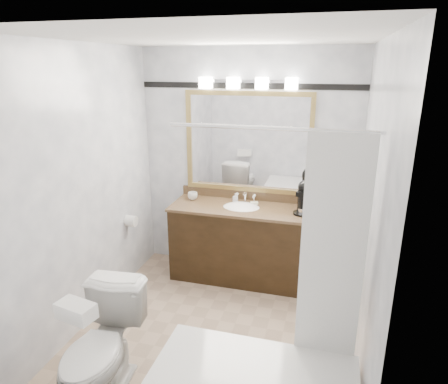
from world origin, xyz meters
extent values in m
cube|color=tan|center=(0.00, 0.00, -0.01)|extent=(2.40, 2.60, 0.01)
cube|color=white|center=(0.00, 0.00, 2.50)|extent=(2.40, 2.60, 0.01)
cube|color=white|center=(0.00, 1.30, 1.25)|extent=(2.40, 0.01, 2.50)
cube|color=white|center=(0.00, -1.30, 1.25)|extent=(2.40, 0.01, 2.50)
cube|color=white|center=(-1.20, 0.00, 1.25)|extent=(0.01, 2.60, 2.50)
cube|color=white|center=(1.20, 0.00, 1.25)|extent=(0.01, 2.60, 2.50)
cube|color=black|center=(0.00, 1.01, 0.41)|extent=(1.50, 0.55, 0.82)
cube|color=olive|center=(0.00, 1.01, 0.83)|extent=(1.53, 0.58, 0.03)
cube|color=olive|center=(0.00, 1.29, 0.90)|extent=(1.53, 0.03, 0.10)
ellipsoid|color=white|center=(0.00, 1.01, 0.82)|extent=(0.44, 0.34, 0.14)
cube|color=tan|center=(0.00, 1.28, 2.02)|extent=(1.40, 0.04, 0.05)
cube|color=tan|center=(0.00, 1.28, 0.97)|extent=(1.40, 0.04, 0.05)
cube|color=tan|center=(-0.68, 1.28, 1.50)|extent=(0.05, 0.04, 1.00)
cube|color=tan|center=(0.68, 1.28, 1.50)|extent=(0.05, 0.04, 1.00)
cube|color=white|center=(0.00, 1.29, 1.50)|extent=(1.30, 0.01, 1.00)
cube|color=silver|center=(0.00, 1.27, 2.15)|extent=(0.90, 0.05, 0.03)
cube|color=white|center=(-0.45, 1.22, 2.13)|extent=(0.12, 0.12, 0.12)
cube|color=white|center=(-0.15, 1.22, 2.13)|extent=(0.12, 0.12, 0.12)
cube|color=white|center=(0.15, 1.22, 2.13)|extent=(0.12, 0.12, 0.12)
cube|color=white|center=(0.45, 1.22, 2.13)|extent=(0.12, 0.12, 0.12)
cube|color=black|center=(0.00, 1.29, 2.10)|extent=(2.40, 0.01, 0.06)
cylinder|color=silver|center=(0.53, -0.54, 1.95)|extent=(1.30, 0.02, 0.02)
cube|color=white|center=(0.95, -0.55, 1.18)|extent=(0.40, 0.04, 1.55)
cylinder|color=white|center=(-1.14, 0.66, 0.70)|extent=(0.11, 0.12, 0.12)
imported|color=white|center=(-0.56, -0.92, 0.40)|extent=(0.52, 0.83, 0.81)
cube|color=white|center=(-0.56, -1.12, 0.86)|extent=(0.27, 0.18, 0.10)
cylinder|color=black|center=(0.65, 0.97, 0.86)|extent=(0.18, 0.18, 0.02)
cylinder|color=black|center=(0.67, 1.02, 0.99)|extent=(0.15, 0.15, 0.26)
sphere|color=black|center=(0.67, 1.02, 1.12)|extent=(0.16, 0.16, 0.16)
cube|color=black|center=(0.64, 0.95, 1.08)|extent=(0.13, 0.13, 0.05)
cylinder|color=silver|center=(0.64, 0.95, 0.89)|extent=(0.06, 0.06, 0.06)
imported|color=white|center=(-0.59, 1.11, 0.89)|extent=(0.12, 0.12, 0.09)
imported|color=white|center=(-0.10, 1.17, 0.90)|extent=(0.06, 0.06, 0.10)
cube|color=beige|center=(0.12, 1.13, 0.86)|extent=(0.09, 0.07, 0.03)
camera|label=1|loc=(0.89, -2.93, 2.32)|focal=32.00mm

